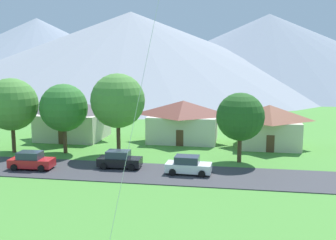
# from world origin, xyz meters

# --- Properties ---
(road_strip) EXTENTS (160.00, 6.58, 0.08)m
(road_strip) POSITION_xyz_m (0.00, 30.26, 0.04)
(road_strip) COLOR #38383D
(road_strip) RESTS_ON ground
(mountain_east_ridge) EXTENTS (131.78, 131.78, 25.11)m
(mountain_east_ridge) POSITION_xyz_m (-29.11, 125.12, 12.56)
(mountain_east_ridge) COLOR #8E939E
(mountain_east_ridge) RESTS_ON ground
(mountain_central_ridge) EXTENTS (110.65, 110.65, 26.55)m
(mountain_central_ridge) POSITION_xyz_m (-77.68, 155.45, 13.27)
(mountain_central_ridge) COLOR gray
(mountain_central_ridge) RESTS_ON ground
(mountain_far_east_ridge) EXTENTS (117.72, 117.72, 25.52)m
(mountain_far_east_ridge) POSITION_xyz_m (16.15, 144.09, 12.76)
(mountain_far_east_ridge) COLOR gray
(mountain_far_east_ridge) RESTS_ON ground
(house_leftmost) EXTENTS (9.28, 6.75, 5.25)m
(house_leftmost) POSITION_xyz_m (-1.32, 45.41, 2.72)
(house_leftmost) COLOR beige
(house_leftmost) RESTS_ON ground
(house_left_center) EXTENTS (7.68, 6.50, 5.10)m
(house_left_center) POSITION_xyz_m (9.32, 43.81, 2.64)
(house_left_center) COLOR beige
(house_left_center) RESTS_ON ground
(house_right_center) EXTENTS (8.73, 7.93, 5.32)m
(house_right_center) POSITION_xyz_m (-15.98, 44.60, 2.76)
(house_right_center) COLOR beige
(house_right_center) RESTS_ON ground
(tree_near_left) EXTENTS (5.35, 5.35, 7.85)m
(tree_near_left) POSITION_xyz_m (-13.66, 36.71, 5.16)
(tree_near_left) COLOR #4C3823
(tree_near_left) RESTS_ON ground
(tree_left_of_center) EXTENTS (5.97, 5.97, 9.05)m
(tree_left_of_center) POSITION_xyz_m (-7.41, 36.83, 6.05)
(tree_left_of_center) COLOR #4C3823
(tree_left_of_center) RESTS_ON ground
(tree_center) EXTENTS (5.92, 5.92, 8.47)m
(tree_center) POSITION_xyz_m (-19.61, 36.06, 5.50)
(tree_center) COLOR #4C3823
(tree_center) RESTS_ON ground
(tree_right_of_center) EXTENTS (4.93, 4.93, 7.23)m
(tree_right_of_center) POSITION_xyz_m (5.82, 35.91, 4.75)
(tree_right_of_center) COLOR #4C3823
(tree_right_of_center) RESTS_ON ground
(parked_car_red_west_end) EXTENTS (4.28, 2.23, 1.68)m
(parked_car_red_west_end) POSITION_xyz_m (-14.06, 29.69, 0.87)
(parked_car_red_west_end) COLOR red
(parked_car_red_west_end) RESTS_ON road_strip
(parked_car_white_mid_west) EXTENTS (4.26, 2.19, 1.68)m
(parked_car_white_mid_west) POSITION_xyz_m (1.12, 30.57, 0.87)
(parked_car_white_mid_west) COLOR white
(parked_car_white_mid_west) RESTS_ON road_strip
(parked_car_black_mid_east) EXTENTS (4.23, 2.14, 1.68)m
(parked_car_black_mid_east) POSITION_xyz_m (-5.75, 31.51, 0.87)
(parked_car_black_mid_east) COLOR black
(parked_car_black_mid_east) RESTS_ON road_strip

